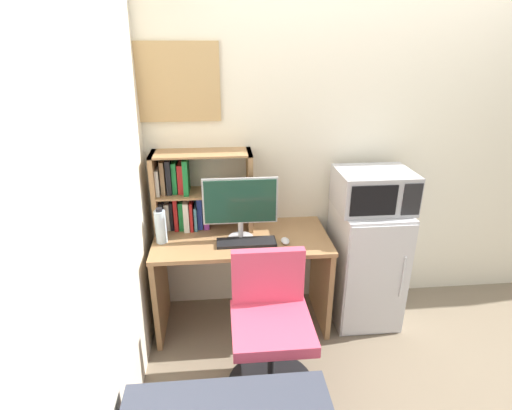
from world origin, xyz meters
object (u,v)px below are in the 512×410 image
at_px(monitor, 240,205).
at_px(wall_corkboard, 161,83).
at_px(water_bottle, 161,226).
at_px(keyboard, 246,242).
at_px(computer_mouse, 285,241).
at_px(hutch_bookshelf, 190,193).
at_px(desk_chair, 270,333).
at_px(mini_fridge, 365,263).
at_px(microwave, 373,190).

xyz_separation_m(monitor, wall_corkboard, (-0.49, 0.32, 0.76)).
bearing_deg(water_bottle, keyboard, -7.76).
bearing_deg(water_bottle, computer_mouse, -6.18).
bearing_deg(hutch_bookshelf, desk_chair, -58.73).
bearing_deg(hutch_bookshelf, computer_mouse, -25.47).
bearing_deg(monitor, mini_fridge, 2.59).
relative_size(hutch_bookshelf, wall_corkboard, 0.90).
bearing_deg(wall_corkboard, desk_chair, -54.77).
height_order(monitor, wall_corkboard, wall_corkboard).
height_order(monitor, desk_chair, monitor).
distance_m(keyboard, wall_corkboard, 1.20).
relative_size(hutch_bookshelf, mini_fridge, 0.77).
xyz_separation_m(computer_mouse, mini_fridge, (0.63, 0.13, -0.29)).
distance_m(monitor, water_bottle, 0.56).
bearing_deg(computer_mouse, hutch_bookshelf, 154.53).
distance_m(computer_mouse, mini_fridge, 0.71).
bearing_deg(wall_corkboard, hutch_bookshelf, -33.45).
height_order(computer_mouse, microwave, microwave).
distance_m(monitor, desk_chair, 0.85).
bearing_deg(monitor, microwave, 2.78).
relative_size(hutch_bookshelf, desk_chair, 0.81).
bearing_deg(microwave, desk_chair, -141.73).
xyz_separation_m(keyboard, desk_chair, (0.11, -0.50, -0.35)).
distance_m(microwave, desk_chair, 1.20).
bearing_deg(mini_fridge, desk_chair, -141.86).
relative_size(water_bottle, desk_chair, 0.29).
distance_m(hutch_bookshelf, wall_corkboard, 0.77).
relative_size(keyboard, mini_fridge, 0.45).
height_order(hutch_bookshelf, desk_chair, hutch_bookshelf).
distance_m(hutch_bookshelf, microwave, 1.29).
xyz_separation_m(monitor, microwave, (0.93, 0.05, 0.06)).
distance_m(hutch_bookshelf, computer_mouse, 0.76).
height_order(computer_mouse, wall_corkboard, wall_corkboard).
xyz_separation_m(hutch_bookshelf, water_bottle, (-0.19, -0.22, -0.15)).
relative_size(computer_mouse, desk_chair, 0.11).
relative_size(desk_chair, wall_corkboard, 1.10).
relative_size(mini_fridge, wall_corkboard, 1.16).
xyz_separation_m(hutch_bookshelf, mini_fridge, (1.28, -0.18, -0.54)).
height_order(hutch_bookshelf, computer_mouse, hutch_bookshelf).
bearing_deg(microwave, water_bottle, -178.37).
relative_size(monitor, microwave, 0.98).
bearing_deg(keyboard, water_bottle, 172.24).
xyz_separation_m(mini_fridge, wall_corkboard, (-1.42, 0.27, 1.29)).
height_order(desk_chair, wall_corkboard, wall_corkboard).
distance_m(mini_fridge, wall_corkboard, 1.94).
bearing_deg(microwave, monitor, -177.22).
distance_m(monitor, microwave, 0.93).
bearing_deg(keyboard, hutch_bookshelf, 142.27).
distance_m(computer_mouse, microwave, 0.71).
relative_size(hutch_bookshelf, water_bottle, 2.78).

